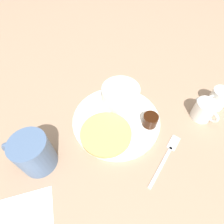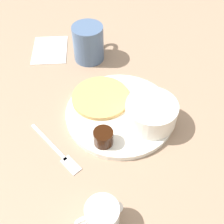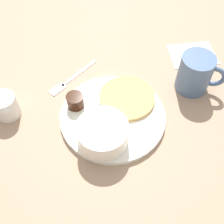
{
  "view_description": "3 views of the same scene",
  "coord_description": "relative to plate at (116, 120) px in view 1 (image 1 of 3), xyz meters",
  "views": [
    {
      "loc": [
        0.06,
        0.26,
        0.39
      ],
      "look_at": [
        0.01,
        -0.02,
        0.02
      ],
      "focal_mm": 28.0,
      "sensor_mm": 36.0,
      "label": 1
    },
    {
      "loc": [
        -0.39,
        0.01,
        0.46
      ],
      "look_at": [
        -0.01,
        0.02,
        0.02
      ],
      "focal_mm": 45.0,
      "sensor_mm": 36.0,
      "label": 2
    },
    {
      "loc": [
        -0.03,
        -0.35,
        0.51
      ],
      "look_at": [
        -0.0,
        -0.0,
        0.03
      ],
      "focal_mm": 45.0,
      "sensor_mm": 36.0,
      "label": 3
    }
  ],
  "objects": [
    {
      "name": "coffee_mug",
      "position": [
        0.2,
        0.08,
        0.04
      ],
      "size": [
        0.11,
        0.08,
        0.09
      ],
      "color": "slate",
      "rests_on": "ground_plane"
    },
    {
      "name": "plate",
      "position": [
        0.0,
        0.0,
        0.0
      ],
      "size": [
        0.23,
        0.23,
        0.01
      ],
      "color": "white",
      "rests_on": "ground_plane"
    },
    {
      "name": "butter_ramekin",
      "position": [
        -0.04,
        -0.07,
        0.02
      ],
      "size": [
        0.04,
        0.04,
        0.04
      ],
      "color": "white",
      "rests_on": "plate"
    },
    {
      "name": "fork",
      "position": [
        -0.1,
        0.12,
        -0.0
      ],
      "size": [
        0.12,
        0.11,
        0.0
      ],
      "color": "silver",
      "rests_on": "ground_plane"
    },
    {
      "name": "napkin",
      "position": [
        0.23,
        0.19,
        -0.0
      ],
      "size": [
        0.13,
        0.1,
        0.0
      ],
      "color": "white",
      "rests_on": "ground_plane"
    },
    {
      "name": "creamer_pitcher_far",
      "position": [
        -0.29,
        -0.0,
        0.02
      ],
      "size": [
        0.07,
        0.05,
        0.06
      ],
      "color": "white",
      "rests_on": "ground_plane"
    },
    {
      "name": "bowl",
      "position": [
        -0.02,
        -0.06,
        0.03
      ],
      "size": [
        0.1,
        0.1,
        0.05
      ],
      "color": "white",
      "rests_on": "plate"
    },
    {
      "name": "pancake_stack",
      "position": [
        0.04,
        0.04,
        0.01
      ],
      "size": [
        0.13,
        0.13,
        0.01
      ],
      "color": "tan",
      "rests_on": "plate"
    },
    {
      "name": "creamer_pitcher_near",
      "position": [
        -0.23,
        0.03,
        0.02
      ],
      "size": [
        0.05,
        0.08,
        0.06
      ],
      "color": "white",
      "rests_on": "ground_plane"
    },
    {
      "name": "ground_plane",
      "position": [
        0.0,
        0.0,
        -0.01
      ],
      "size": [
        4.0,
        4.0,
        0.0
      ],
      "primitive_type": "plane",
      "color": "#9E7F66"
    },
    {
      "name": "syrup_cup",
      "position": [
        -0.08,
        0.03,
        0.02
      ],
      "size": [
        0.04,
        0.04,
        0.03
      ],
      "color": "black",
      "rests_on": "plate"
    }
  ]
}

